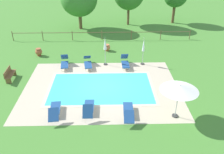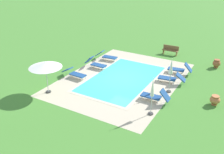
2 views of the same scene
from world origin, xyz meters
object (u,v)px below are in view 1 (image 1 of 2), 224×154
at_px(patio_umbrella_closed_row_mid_west, 143,47).
at_px(sun_lounger_north_end, 55,110).
at_px(patio_umbrella_closed_row_west, 105,46).
at_px(sun_lounger_south_mid, 128,111).
at_px(sun_lounger_north_mid, 125,62).
at_px(terracotta_urn_near_fence, 39,52).
at_px(patio_umbrella_open_foreground, 179,88).
at_px(sun_lounger_north_near_steps, 88,63).
at_px(sun_lounger_north_far, 65,63).
at_px(sun_lounger_south_end, 89,108).
at_px(terracotta_urn_by_tree, 107,47).
at_px(wooden_bench_lawn_side, 10,74).

bearing_deg(patio_umbrella_closed_row_mid_west, sun_lounger_north_end, -132.50).
distance_m(sun_lounger_north_end, patio_umbrella_closed_row_west, 7.67).
xyz_separation_m(sun_lounger_south_mid, patio_umbrella_closed_row_mid_west, (1.83, 7.08, 1.23)).
distance_m(sun_lounger_north_mid, terracotta_urn_near_fence, 8.26).
xyz_separation_m(sun_lounger_north_end, patio_umbrella_open_foreground, (7.32, -0.31, 1.66)).
height_order(sun_lounger_north_near_steps, patio_umbrella_open_foreground, patio_umbrella_open_foreground).
distance_m(sun_lounger_north_near_steps, sun_lounger_south_mid, 7.32).
height_order(sun_lounger_north_far, sun_lounger_south_end, sun_lounger_north_far).
xyz_separation_m(sun_lounger_north_near_steps, patio_umbrella_closed_row_west, (1.49, 0.36, 1.37)).
bearing_deg(terracotta_urn_by_tree, patio_umbrella_closed_row_mid_west, -45.13).
xyz_separation_m(sun_lounger_north_far, terracotta_urn_near_fence, (-2.76, 2.35, -0.00)).
bearing_deg(patio_umbrella_closed_row_mid_west, wooden_bench_lawn_side, -167.40).
bearing_deg(wooden_bench_lawn_side, sun_lounger_north_far, 27.87).
bearing_deg(sun_lounger_north_near_steps, terracotta_urn_near_fence, 153.12).
bearing_deg(wooden_bench_lawn_side, sun_lounger_north_mid, 12.51).
distance_m(patio_umbrella_open_foreground, patio_umbrella_closed_row_mid_west, 7.27).
bearing_deg(sun_lounger_north_far, sun_lounger_south_end, -69.26).
bearing_deg(terracotta_urn_by_tree, patio_umbrella_open_foreground, -68.36).
height_order(sun_lounger_north_near_steps, sun_lounger_north_mid, sun_lounger_north_mid).
relative_size(sun_lounger_north_far, sun_lounger_north_end, 0.96).
bearing_deg(patio_umbrella_closed_row_west, sun_lounger_north_end, -114.07).
bearing_deg(sun_lounger_north_near_steps, terracotta_urn_by_tree, 64.18).
relative_size(sun_lounger_south_mid, patio_umbrella_closed_row_mid_west, 0.86).
relative_size(sun_lounger_north_end, patio_umbrella_open_foreground, 0.91).
relative_size(sun_lounger_north_far, patio_umbrella_open_foreground, 0.87).
height_order(patio_umbrella_closed_row_mid_west, terracotta_urn_by_tree, patio_umbrella_closed_row_mid_west).
xyz_separation_m(patio_umbrella_open_foreground, patio_umbrella_closed_row_west, (-4.24, 7.20, -0.29)).
height_order(sun_lounger_north_end, patio_umbrella_closed_row_west, patio_umbrella_closed_row_west).
height_order(sun_lounger_south_end, wooden_bench_lawn_side, sun_lounger_south_end).
xyz_separation_m(sun_lounger_north_far, wooden_bench_lawn_side, (-3.90, -2.06, 0.08)).
bearing_deg(sun_lounger_north_far, terracotta_urn_near_fence, 139.60).
bearing_deg(sun_lounger_north_near_steps, wooden_bench_lawn_side, -161.05).
distance_m(sun_lounger_north_far, patio_umbrella_closed_row_west, 3.73).
distance_m(sun_lounger_south_end, terracotta_urn_by_tree, 9.86).
xyz_separation_m(patio_umbrella_open_foreground, wooden_bench_lawn_side, (-11.60, 4.82, -1.57)).
bearing_deg(terracotta_urn_by_tree, sun_lounger_north_mid, -66.15).
relative_size(sun_lounger_north_far, sun_lounger_south_mid, 0.94).
bearing_deg(sun_lounger_south_mid, patio_umbrella_closed_row_mid_west, 75.48).
distance_m(wooden_bench_lawn_side, terracotta_urn_near_fence, 4.55).
xyz_separation_m(patio_umbrella_open_foreground, patio_umbrella_closed_row_mid_west, (-1.01, 7.19, -0.45)).
relative_size(patio_umbrella_closed_row_west, wooden_bench_lawn_side, 1.66).
bearing_deg(patio_umbrella_closed_row_mid_west, patio_umbrella_open_foreground, -81.99).
bearing_deg(terracotta_urn_near_fence, sun_lounger_south_mid, -50.18).
bearing_deg(wooden_bench_lawn_side, sun_lounger_north_end, -46.53).
relative_size(sun_lounger_north_far, terracotta_urn_by_tree, 3.07).
distance_m(sun_lounger_south_end, wooden_bench_lawn_side, 7.68).
bearing_deg(patio_umbrella_open_foreground, sun_lounger_north_mid, 110.50).
relative_size(sun_lounger_south_end, terracotta_urn_near_fence, 2.67).
bearing_deg(terracotta_urn_near_fence, sun_lounger_south_end, -59.38).
bearing_deg(sun_lounger_south_mid, sun_lounger_north_near_steps, 113.20).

